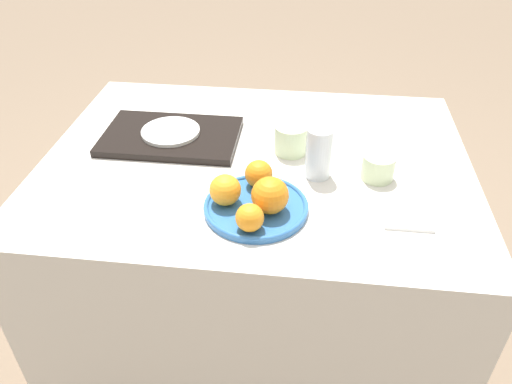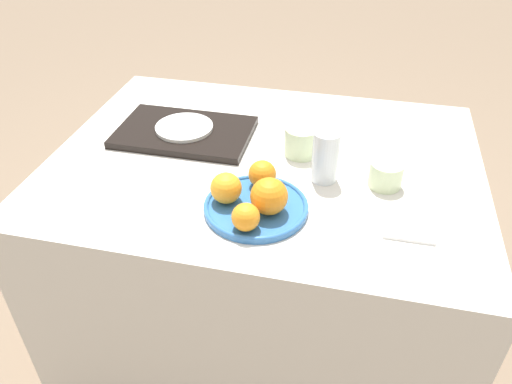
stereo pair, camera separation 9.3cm
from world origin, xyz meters
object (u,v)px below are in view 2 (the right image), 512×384
(side_plate, at_px, (184,127))
(cup_0, at_px, (301,141))
(orange_2, at_px, (262,174))
(serving_tray, at_px, (185,132))
(cup_1, at_px, (386,174))
(orange_1, at_px, (226,188))
(orange_3, at_px, (246,217))
(napkin, at_px, (409,225))
(fruit_platter, at_px, (256,207))
(water_glass, at_px, (325,156))
(orange_0, at_px, (269,196))

(side_plate, bearing_deg, cup_0, -4.43)
(orange_2, distance_m, side_plate, 0.34)
(serving_tray, bearing_deg, cup_1, -12.54)
(side_plate, xyz_separation_m, cup_1, (0.55, -0.12, 0.01))
(orange_1, xyz_separation_m, orange_3, (0.07, -0.08, -0.01))
(napkin, bearing_deg, fruit_platter, -177.27)
(cup_1, bearing_deg, water_glass, -177.78)
(orange_1, height_order, orange_3, orange_1)
(cup_0, bearing_deg, napkin, -41.66)
(water_glass, bearing_deg, orange_1, -142.63)
(fruit_platter, bearing_deg, orange_3, -92.42)
(fruit_platter, distance_m, serving_tray, 0.39)
(serving_tray, height_order, side_plate, side_plate)
(orange_0, distance_m, cup_1, 0.30)
(orange_0, bearing_deg, orange_2, 110.84)
(orange_3, xyz_separation_m, cup_1, (0.28, 0.24, -0.01))
(orange_0, distance_m, orange_2, 0.10)
(orange_1, relative_size, napkin, 0.66)
(orange_3, distance_m, side_plate, 0.45)
(orange_0, height_order, orange_2, orange_0)
(water_glass, height_order, serving_tray, water_glass)
(napkin, bearing_deg, cup_1, 110.63)
(orange_0, relative_size, orange_1, 1.17)
(water_glass, xyz_separation_m, side_plate, (-0.40, 0.13, -0.04))
(cup_0, bearing_deg, orange_2, -109.57)
(fruit_platter, height_order, orange_0, orange_0)
(orange_3, relative_size, serving_tray, 0.16)
(cup_1, bearing_deg, orange_0, -144.45)
(fruit_platter, relative_size, orange_3, 3.90)
(side_plate, bearing_deg, napkin, -24.00)
(water_glass, bearing_deg, napkin, -35.07)
(fruit_platter, relative_size, cup_0, 2.74)
(orange_3, height_order, serving_tray, orange_3)
(orange_0, bearing_deg, cup_0, 83.95)
(orange_1, distance_m, cup_1, 0.38)
(orange_3, bearing_deg, napkin, 16.02)
(orange_1, relative_size, side_plate, 0.44)
(orange_0, xyz_separation_m, orange_3, (-0.04, -0.07, -0.01))
(napkin, bearing_deg, orange_1, -178.10)
(cup_0, relative_size, napkin, 0.81)
(water_glass, bearing_deg, orange_3, -119.87)
(orange_2, relative_size, napkin, 0.61)
(orange_1, bearing_deg, napkin, 1.90)
(orange_1, relative_size, serving_tray, 0.19)
(side_plate, bearing_deg, serving_tray, -90.00)
(orange_0, bearing_deg, water_glass, 59.36)
(orange_2, distance_m, cup_1, 0.29)
(orange_0, relative_size, cup_0, 0.96)
(orange_0, xyz_separation_m, cup_1, (0.25, 0.18, -0.02))
(orange_1, xyz_separation_m, serving_tray, (-0.20, 0.28, -0.04))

